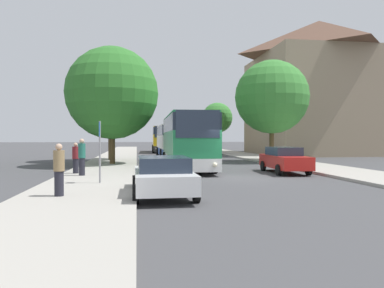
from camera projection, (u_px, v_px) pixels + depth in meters
ground_plane at (235, 178)px, 19.15m from camera, size 300.00×300.00×0.00m
sidewalk_left at (95, 179)px, 18.12m from camera, size 4.00×120.00×0.15m
sidewalk_right at (361, 175)px, 20.17m from camera, size 4.00×120.00×0.15m
building_right_background at (319, 88)px, 46.75m from camera, size 14.86×14.90×16.65m
bus_front at (187, 141)px, 24.78m from camera, size 3.06×11.13×3.54m
bus_middle at (171, 140)px, 39.40m from camera, size 2.76×10.26×3.36m
bus_rear at (162, 139)px, 52.89m from camera, size 2.99×11.39×3.55m
parked_car_left_curb at (163, 175)px, 13.23m from camera, size 2.17×4.70×1.42m
parked_car_right_near at (284, 159)px, 22.02m from camera, size 2.07×4.77×1.52m
parked_car_right_far at (210, 148)px, 45.64m from camera, size 2.07×4.01×1.54m
bus_stop_sign at (100, 145)px, 15.93m from camera, size 0.08×0.45×2.65m
pedestrian_waiting_near at (59, 170)px, 12.39m from camera, size 0.36×0.36×1.74m
pedestrian_waiting_far at (76, 158)px, 20.24m from camera, size 0.36×0.36×1.66m
pedestrian_walking_back at (82, 157)px, 19.08m from camera, size 0.36×0.36×1.88m
tree_left_near at (112, 93)px, 27.42m from camera, size 6.77×6.77×8.58m
tree_left_far at (110, 87)px, 32.41m from camera, size 6.42×6.42×9.53m
tree_right_near at (272, 97)px, 31.70m from camera, size 6.23×6.23×8.49m
tree_right_mid at (217, 118)px, 55.23m from camera, size 4.48×4.48×7.07m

